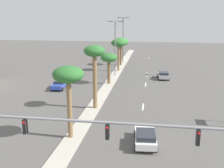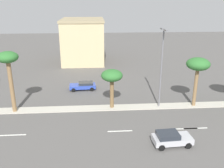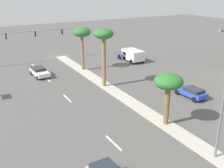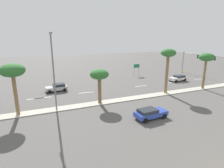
{
  "view_description": "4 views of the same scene",
  "coord_description": "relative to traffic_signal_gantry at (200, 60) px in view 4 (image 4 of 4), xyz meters",
  "views": [
    {
      "loc": [
        7.19,
        -12.72,
        11.41
      ],
      "look_at": [
        1.92,
        22.07,
        2.46
      ],
      "focal_mm": 42.88,
      "sensor_mm": 36.0,
      "label": 1
    },
    {
      "loc": [
        30.5,
        29.39,
        13.98
      ],
      "look_at": [
        -2.27,
        31.8,
        2.68
      ],
      "focal_mm": 39.48,
      "sensor_mm": 36.0,
      "label": 2
    },
    {
      "loc": [
        16.76,
        50.64,
        13.36
      ],
      "look_at": [
        2.72,
        25.46,
        2.9
      ],
      "focal_mm": 44.07,
      "sensor_mm": 36.0,
      "label": 3
    },
    {
      "loc": [
        -25.04,
        40.16,
        9.99
      ],
      "look_at": [
        0.06,
        29.53,
        2.88
      ],
      "focal_mm": 29.01,
      "sensor_mm": 36.0,
      "label": 4
    }
  ],
  "objects": [
    {
      "name": "ground_plane",
      "position": [
        -8.92,
        29.65,
        -4.13
      ],
      "size": [
        160.0,
        160.0,
        0.0
      ],
      "primitive_type": "plane",
      "color": "#565451"
    },
    {
      "name": "median_curb",
      "position": [
        -8.92,
        38.44,
        -4.07
      ],
      "size": [
        1.8,
        79.15,
        0.12
      ],
      "primitive_type": "cube",
      "color": "#B7B2A3",
      "rests_on": "ground"
    },
    {
      "name": "lane_stripe_leading",
      "position": [
        -2.66,
        2.87,
        -4.12
      ],
      "size": [
        0.2,
        2.8,
        0.01
      ],
      "primitive_type": "cube",
      "color": "silver",
      "rests_on": "ground"
    },
    {
      "name": "lane_stripe_near",
      "position": [
        -2.66,
        10.65,
        -4.12
      ],
      "size": [
        0.2,
        2.8,
        0.01
      ],
      "primitive_type": "cube",
      "color": "silver",
      "rests_on": "ground"
    },
    {
      "name": "lane_stripe_left",
      "position": [
        -2.66,
        19.22,
        -4.12
      ],
      "size": [
        0.2,
        2.8,
        0.01
      ],
      "primitive_type": "cube",
      "color": "silver",
      "rests_on": "ground"
    },
    {
      "name": "lane_stripe_inboard",
      "position": [
        -2.66,
        30.94,
        -4.12
      ],
      "size": [
        0.2,
        2.8,
        0.01
      ],
      "primitive_type": "cube",
      "color": "silver",
      "rests_on": "ground"
    },
    {
      "name": "lane_stripe_center",
      "position": [
        -2.66,
        39.65,
        -4.12
      ],
      "size": [
        0.2,
        2.8,
        0.01
      ],
      "primitive_type": "cube",
      "color": "silver",
      "rests_on": "ground"
    },
    {
      "name": "lane_stripe_trailing",
      "position": [
        -2.66,
        38.47,
        -4.12
      ],
      "size": [
        0.2,
        2.8,
        0.01
      ],
      "primitive_type": "cube",
      "color": "silver",
      "rests_on": "ground"
    },
    {
      "name": "traffic_signal_gantry",
      "position": [
        0.0,
        0.0,
        0.0
      ],
      "size": [
        20.16,
        0.53,
        6.05
      ],
      "color": "gray",
      "rests_on": "ground"
    },
    {
      "name": "directional_road_sign",
      "position": [
        6.85,
        14.72,
        -1.87
      ],
      "size": [
        0.1,
        1.68,
        3.08
      ],
      "color": "gray",
      "rests_on": "ground"
    },
    {
      "name": "palm_tree_trailing",
      "position": [
        -9.23,
        9.04,
        1.87
      ],
      "size": [
        2.89,
        2.89,
        6.95
      ],
      "color": "olive",
      "rests_on": "median_curb"
    },
    {
      "name": "palm_tree_near",
      "position": [
        -8.66,
        17.7,
        2.58
      ],
      "size": [
        2.6,
        2.6,
        7.93
      ],
      "color": "olive",
      "rests_on": "median_curb"
    },
    {
      "name": "palm_tree_mid",
      "position": [
        -8.98,
        30.5,
        0.29
      ],
      "size": [
        2.83,
        2.83,
        5.28
      ],
      "color": "brown",
      "rests_on": "median_curb"
    },
    {
      "name": "palm_tree_right",
      "position": [
        -8.79,
        41.81,
        1.64
      ],
      "size": [
        3.07,
        3.07,
        6.71
      ],
      "color": "olive",
      "rests_on": "median_curb"
    },
    {
      "name": "street_lamp_leading",
      "position": [
        -8.82,
        36.94,
        2.1
      ],
      "size": [
        2.9,
        0.24,
        10.5
      ],
      "color": "slate",
      "rests_on": "median_curb"
    },
    {
      "name": "sedan_white_left",
      "position": [
        -2.08,
        8.76,
        -3.4
      ],
      "size": [
        2.27,
        4.34,
        1.33
      ],
      "color": "silver",
      "rests_on": "ground"
    },
    {
      "name": "sedan_blue_inboard",
      "position": [
        -16.42,
        26.38,
        -3.42
      ],
      "size": [
        2.06,
        4.26,
        1.29
      ],
      "color": "#2D47AD",
      "rests_on": "ground"
    },
    {
      "name": "sedan_silver_outboard",
      "position": [
        0.43,
        35.79,
        -3.38
      ],
      "size": [
        2.17,
        3.99,
        1.4
      ],
      "color": "#B2B2B7",
      "rests_on": "ground"
    }
  ]
}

